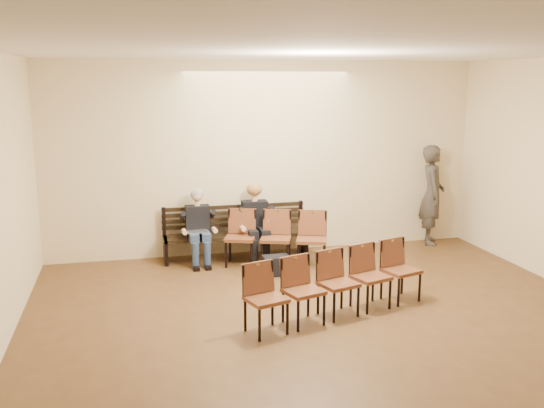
{
  "coord_description": "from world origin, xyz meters",
  "views": [
    {
      "loc": [
        -2.5,
        -5.73,
        3.15
      ],
      "look_at": [
        -0.14,
        4.05,
        1.09
      ],
      "focal_mm": 40.0,
      "sensor_mm": 36.0,
      "label": 1
    }
  ],
  "objects_px": {
    "laptop": "(198,232)",
    "chair_row_front": "(276,239)",
    "bench": "(236,246)",
    "seated_woman": "(256,223)",
    "seated_man": "(198,228)",
    "passerby": "(432,187)",
    "chair_row_back": "(338,284)",
    "bag": "(276,265)",
    "water_bottle": "(268,231)"
  },
  "relations": [
    {
      "from": "passerby",
      "to": "chair_row_back",
      "type": "relative_size",
      "value": 0.81
    },
    {
      "from": "passerby",
      "to": "chair_row_back",
      "type": "xyz_separation_m",
      "value": [
        -3.03,
        -3.12,
        -0.67
      ]
    },
    {
      "from": "seated_woman",
      "to": "passerby",
      "type": "relative_size",
      "value": 0.58
    },
    {
      "from": "bench",
      "to": "bag",
      "type": "xyz_separation_m",
      "value": [
        0.46,
        -1.11,
        -0.07
      ]
    },
    {
      "from": "bench",
      "to": "water_bottle",
      "type": "height_order",
      "value": "water_bottle"
    },
    {
      "from": "laptop",
      "to": "chair_row_back",
      "type": "relative_size",
      "value": 0.13
    },
    {
      "from": "laptop",
      "to": "bag",
      "type": "height_order",
      "value": "laptop"
    },
    {
      "from": "bench",
      "to": "seated_man",
      "type": "height_order",
      "value": "seated_man"
    },
    {
      "from": "laptop",
      "to": "bag",
      "type": "distance_m",
      "value": 1.52
    },
    {
      "from": "bench",
      "to": "seated_woman",
      "type": "relative_size",
      "value": 2.02
    },
    {
      "from": "water_bottle",
      "to": "laptop",
      "type": "bearing_deg",
      "value": 173.51
    },
    {
      "from": "water_bottle",
      "to": "bench",
      "type": "bearing_deg",
      "value": 142.21
    },
    {
      "from": "seated_woman",
      "to": "water_bottle",
      "type": "xyz_separation_m",
      "value": [
        0.16,
        -0.26,
        -0.09
      ]
    },
    {
      "from": "chair_row_front",
      "to": "chair_row_back",
      "type": "height_order",
      "value": "chair_row_front"
    },
    {
      "from": "seated_man",
      "to": "seated_woman",
      "type": "height_order",
      "value": "seated_woman"
    },
    {
      "from": "laptop",
      "to": "chair_row_front",
      "type": "bearing_deg",
      "value": -8.92
    },
    {
      "from": "bench",
      "to": "laptop",
      "type": "relative_size",
      "value": 7.42
    },
    {
      "from": "seated_man",
      "to": "chair_row_front",
      "type": "xyz_separation_m",
      "value": [
        1.26,
        -0.53,
        -0.14
      ]
    },
    {
      "from": "seated_woman",
      "to": "laptop",
      "type": "height_order",
      "value": "seated_woman"
    },
    {
      "from": "bag",
      "to": "seated_man",
      "type": "bearing_deg",
      "value": 139.48
    },
    {
      "from": "water_bottle",
      "to": "chair_row_back",
      "type": "distance_m",
      "value": 2.66
    },
    {
      "from": "seated_woman",
      "to": "chair_row_front",
      "type": "distance_m",
      "value": 0.6
    },
    {
      "from": "bench",
      "to": "bag",
      "type": "distance_m",
      "value": 1.2
    },
    {
      "from": "chair_row_front",
      "to": "water_bottle",
      "type": "bearing_deg",
      "value": 125.89
    },
    {
      "from": "seated_man",
      "to": "passerby",
      "type": "relative_size",
      "value": 0.56
    },
    {
      "from": "passerby",
      "to": "chair_row_back",
      "type": "distance_m",
      "value": 4.39
    },
    {
      "from": "water_bottle",
      "to": "passerby",
      "type": "relative_size",
      "value": 0.1
    },
    {
      "from": "bench",
      "to": "seated_man",
      "type": "xyz_separation_m",
      "value": [
        -0.69,
        -0.12,
        0.4
      ]
    },
    {
      "from": "water_bottle",
      "to": "seated_woman",
      "type": "bearing_deg",
      "value": 121.0
    },
    {
      "from": "laptop",
      "to": "chair_row_back",
      "type": "bearing_deg",
      "value": -51.86
    },
    {
      "from": "chair_row_back",
      "to": "bag",
      "type": "bearing_deg",
      "value": 84.06
    },
    {
      "from": "bench",
      "to": "seated_woman",
      "type": "distance_m",
      "value": 0.55
    },
    {
      "from": "chair_row_front",
      "to": "bag",
      "type": "bearing_deg",
      "value": -83.56
    },
    {
      "from": "bench",
      "to": "chair_row_back",
      "type": "height_order",
      "value": "chair_row_back"
    },
    {
      "from": "bench",
      "to": "chair_row_front",
      "type": "bearing_deg",
      "value": -48.72
    },
    {
      "from": "passerby",
      "to": "bench",
      "type": "bearing_deg",
      "value": 113.87
    },
    {
      "from": "bag",
      "to": "chair_row_back",
      "type": "distance_m",
      "value": 1.97
    },
    {
      "from": "laptop",
      "to": "chair_row_front",
      "type": "distance_m",
      "value": 1.36
    },
    {
      "from": "seated_woman",
      "to": "laptop",
      "type": "xyz_separation_m",
      "value": [
        -1.05,
        -0.12,
        -0.07
      ]
    },
    {
      "from": "seated_woman",
      "to": "chair_row_back",
      "type": "distance_m",
      "value": 2.95
    },
    {
      "from": "bag",
      "to": "chair_row_front",
      "type": "relative_size",
      "value": 0.25
    },
    {
      "from": "seated_woman",
      "to": "chair_row_back",
      "type": "height_order",
      "value": "seated_woman"
    },
    {
      "from": "seated_woman",
      "to": "chair_row_front",
      "type": "relative_size",
      "value": 0.74
    },
    {
      "from": "water_bottle",
      "to": "passerby",
      "type": "bearing_deg",
      "value": 8.09
    },
    {
      "from": "passerby",
      "to": "chair_row_front",
      "type": "relative_size",
      "value": 1.28
    },
    {
      "from": "water_bottle",
      "to": "passerby",
      "type": "height_order",
      "value": "passerby"
    },
    {
      "from": "seated_woman",
      "to": "water_bottle",
      "type": "distance_m",
      "value": 0.32
    },
    {
      "from": "passerby",
      "to": "laptop",
      "type": "bearing_deg",
      "value": 116.67
    },
    {
      "from": "bench",
      "to": "passerby",
      "type": "height_order",
      "value": "passerby"
    },
    {
      "from": "seated_woman",
      "to": "passerby",
      "type": "bearing_deg",
      "value": 3.55
    }
  ]
}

